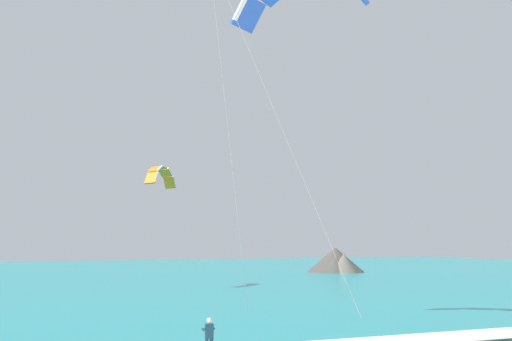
{
  "coord_description": "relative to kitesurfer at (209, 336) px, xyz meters",
  "views": [
    {
      "loc": [
        -8.74,
        -13.17,
        4.93
      ],
      "look_at": [
        2.48,
        14.76,
        8.31
      ],
      "focal_mm": 43.19,
      "sensor_mm": 36.0,
      "label": 1
    }
  ],
  "objects": [
    {
      "name": "sea",
      "position": [
        0.79,
        58.91,
        -0.84
      ],
      "size": [
        200.0,
        120.0,
        0.2
      ],
      "primitive_type": "cube",
      "color": "teal",
      "rests_on": "ground"
    },
    {
      "name": "kitesurfer",
      "position": [
        0.0,
        0.0,
        0.0
      ],
      "size": [
        0.56,
        0.56,
        1.69
      ],
      "color": "#143347",
      "rests_on": "ground"
    },
    {
      "name": "kite_distant",
      "position": [
        5.7,
        33.96,
        10.37
      ],
      "size": [
        4.11,
        5.29,
        2.02
      ],
      "color": "orange"
    },
    {
      "name": "headland_right",
      "position": [
        36.78,
        54.69,
        0.82
      ],
      "size": [
        8.9,
        9.2,
        3.78
      ],
      "color": "#47423D",
      "rests_on": "ground"
    }
  ]
}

